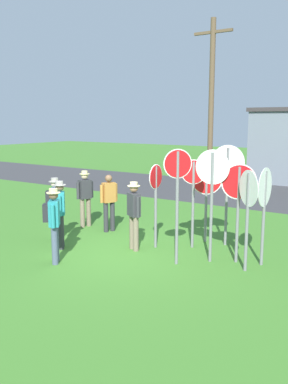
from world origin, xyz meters
name	(u,v)px	position (x,y,z in m)	size (l,w,h in m)	color
ground_plane	(113,251)	(0.00, 0.00, 0.00)	(80.00, 80.00, 0.00)	#3D7528
street_asphalt	(249,194)	(0.00, 9.84, 0.00)	(60.00, 6.40, 0.01)	#38383A
utility_pole	(211,103)	(-1.81, 9.55, 3.99)	(1.80, 0.24, 7.63)	brown
stop_sign_tallest	(212,186)	(2.33, 0.66, 1.79)	(0.79, 0.11, 2.61)	slate
stop_sign_leaning_right	(193,190)	(1.49, 1.40, 1.52)	(0.55, 0.33, 2.28)	slate
stop_sign_leaning_left	(206,188)	(1.54, 2.05, 1.46)	(0.76, 0.37, 2.13)	slate
stop_sign_nearest	(156,192)	(0.70, 0.87, 1.44)	(0.07, 0.63, 2.16)	slate
stop_sign_rear_right	(248,202)	(3.22, 0.53, 1.52)	(0.60, 0.53, 2.22)	slate
stop_sign_rear_left	(227,176)	(2.12, 2.07, 1.83)	(0.88, 0.08, 2.63)	slate
stop_sign_low_front	(238,195)	(2.85, 0.95, 1.58)	(0.68, 0.46, 2.29)	slate
stop_sign_far_back	(264,199)	(3.40, 1.10, 1.54)	(0.07, 0.88, 2.23)	slate
stop_sign_center_cluster	(177,188)	(1.76, 0.07, 1.75)	(0.46, 0.48, 2.63)	slate
person_near_signs	(55,205)	(-1.85, -0.16, 1.01)	(0.47, 0.48, 1.74)	#4C5670
person_in_teal	(85,194)	(-2.24, 1.48, 1.01)	(0.43, 0.54, 1.74)	#7A6B56
person_on_left	(60,211)	(-1.30, -0.51, 0.98)	(0.41, 0.45, 1.74)	#2D2D33
person_with_sunhat	(109,199)	(-1.29, 1.45, 0.98)	(0.44, 0.53, 1.69)	#2D2D33
person_holding_notes	(53,220)	(-0.61, -1.41, 1.01)	(0.47, 0.48, 1.74)	#4C5670
person_in_dark_shirt	(134,212)	(0.35, 0.40, 0.98)	(0.51, 0.37, 1.74)	#7A6B56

